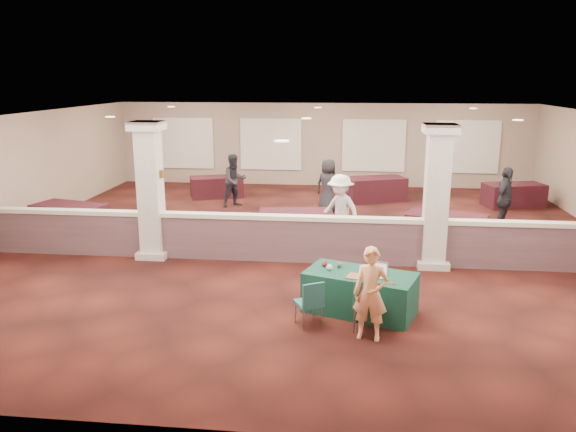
# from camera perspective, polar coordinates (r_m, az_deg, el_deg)

# --- Properties ---
(ground) EXTENTS (16.00, 16.00, 0.00)m
(ground) POSITION_cam_1_polar(r_m,az_deg,el_deg) (14.51, 1.76, -2.76)
(ground) COLOR #461811
(ground) RESTS_ON ground
(wall_back) EXTENTS (16.00, 0.04, 3.20)m
(wall_back) POSITION_cam_1_polar(r_m,az_deg,el_deg) (22.03, 3.45, 7.23)
(wall_back) COLOR gray
(wall_back) RESTS_ON ground
(wall_front) EXTENTS (16.00, 0.04, 3.20)m
(wall_front) POSITION_cam_1_polar(r_m,az_deg,el_deg) (6.49, -3.80, -9.46)
(wall_front) COLOR gray
(wall_front) RESTS_ON ground
(wall_left) EXTENTS (0.04, 16.00, 3.20)m
(wall_left) POSITION_cam_1_polar(r_m,az_deg,el_deg) (16.76, -26.67, 3.64)
(wall_left) COLOR gray
(wall_left) RESTS_ON ground
(ceiling) EXTENTS (16.00, 16.00, 0.02)m
(ceiling) POSITION_cam_1_polar(r_m,az_deg,el_deg) (13.93, 1.86, 9.95)
(ceiling) COLOR white
(ceiling) RESTS_ON wall_back
(partition_wall) EXTENTS (15.60, 0.28, 1.10)m
(partition_wall) POSITION_cam_1_polar(r_m,az_deg,el_deg) (12.92, 1.26, -2.25)
(partition_wall) COLOR #51373B
(partition_wall) RESTS_ON ground
(column_left) EXTENTS (0.72, 0.72, 3.20)m
(column_left) POSITION_cam_1_polar(r_m,az_deg,el_deg) (13.42, -13.80, 2.66)
(column_left) COLOR beige
(column_left) RESTS_ON ground
(column_right) EXTENTS (0.72, 0.72, 3.20)m
(column_right) POSITION_cam_1_polar(r_m,az_deg,el_deg) (12.76, 14.83, 2.02)
(column_right) COLOR beige
(column_right) RESTS_ON ground
(sconce_left) EXTENTS (0.12, 0.12, 0.18)m
(sconce_left) POSITION_cam_1_polar(r_m,az_deg,el_deg) (13.45, -15.01, 4.18)
(sconce_left) COLOR brown
(sconce_left) RESTS_ON column_left
(sconce_right) EXTENTS (0.12, 0.12, 0.18)m
(sconce_right) POSITION_cam_1_polar(r_m,az_deg,el_deg) (13.26, -12.75, 4.18)
(sconce_right) COLOR brown
(sconce_right) RESTS_ON column_left
(near_table) EXTENTS (2.15, 1.55, 0.75)m
(near_table) POSITION_cam_1_polar(r_m,az_deg,el_deg) (10.34, 7.32, -7.72)
(near_table) COLOR #113E30
(near_table) RESTS_ON ground
(conf_chair_main) EXTENTS (0.51, 0.51, 0.93)m
(conf_chair_main) POSITION_cam_1_polar(r_m,az_deg,el_deg) (9.52, 8.01, -8.54)
(conf_chair_main) COLOR #1C5253
(conf_chair_main) RESTS_ON ground
(conf_chair_side) EXTENTS (0.56, 0.56, 0.83)m
(conf_chair_side) POSITION_cam_1_polar(r_m,az_deg,el_deg) (9.64, 2.32, -8.53)
(conf_chair_side) COLOR #1C5253
(conf_chair_side) RESTS_ON ground
(woman) EXTENTS (0.62, 0.46, 1.55)m
(woman) POSITION_cam_1_polar(r_m,az_deg,el_deg) (9.22, 8.40, -7.82)
(woman) COLOR #FF9E6E
(woman) RESTS_ON ground
(far_table_front_left) EXTENTS (2.15, 1.45, 0.80)m
(far_table_front_left) POSITION_cam_1_polar(r_m,az_deg,el_deg) (16.49, -21.24, -0.24)
(far_table_front_left) COLOR black
(far_table_front_left) RESTS_ON ground
(far_table_front_center) EXTENTS (2.01, 1.19, 0.77)m
(far_table_front_center) POSITION_cam_1_polar(r_m,az_deg,el_deg) (14.72, 0.82, -0.96)
(far_table_front_center) COLOR black
(far_table_front_center) RESTS_ON ground
(far_table_front_right) EXTENTS (2.15, 1.54, 0.79)m
(far_table_front_right) POSITION_cam_1_polar(r_m,az_deg,el_deg) (14.87, 15.75, -1.31)
(far_table_front_right) COLOR black
(far_table_front_right) RESTS_ON ground
(far_table_back_left) EXTENTS (2.01, 1.47, 0.73)m
(far_table_back_left) POSITION_cam_1_polar(r_m,az_deg,el_deg) (20.15, -7.26, 2.96)
(far_table_back_left) COLOR black
(far_table_back_left) RESTS_ON ground
(far_table_back_center) EXTENTS (2.22, 1.65, 0.81)m
(far_table_back_center) POSITION_cam_1_polar(r_m,az_deg,el_deg) (19.63, 8.86, 2.72)
(far_table_back_center) COLOR black
(far_table_back_center) RESTS_ON ground
(far_table_back_right) EXTENTS (2.05, 1.39, 0.76)m
(far_table_back_right) POSITION_cam_1_polar(r_m,az_deg,el_deg) (19.94, 21.94, 1.98)
(far_table_back_right) COLOR black
(far_table_back_right) RESTS_ON ground
(attendee_a) EXTENTS (0.93, 0.88, 1.73)m
(attendee_a) POSITION_cam_1_polar(r_m,az_deg,el_deg) (18.54, -5.44, 3.62)
(attendee_a) COLOR black
(attendee_a) RESTS_ON ground
(attendee_b) EXTENTS (1.24, 1.12, 1.81)m
(attendee_b) POSITION_cam_1_polar(r_m,az_deg,el_deg) (14.24, 5.32, 0.62)
(attendee_b) COLOR #BBBAB6
(attendee_b) RESTS_ON ground
(attendee_c) EXTENTS (0.97, 1.17, 1.81)m
(attendee_c) POSITION_cam_1_polar(r_m,az_deg,el_deg) (16.41, 21.15, 1.52)
(attendee_c) COLOR black
(attendee_c) RESTS_ON ground
(attendee_d) EXTENTS (0.95, 0.76, 1.69)m
(attendee_d) POSITION_cam_1_polar(r_m,az_deg,el_deg) (17.68, 4.10, 3.08)
(attendee_d) COLOR black
(attendee_d) RESTS_ON ground
(laptop_base) EXTENTS (0.40, 0.33, 0.02)m
(laptop_base) POSITION_cam_1_polar(r_m,az_deg,el_deg) (10.08, 8.96, -6.04)
(laptop_base) COLOR silver
(laptop_base) RESTS_ON near_table
(laptop_screen) EXTENTS (0.32, 0.12, 0.22)m
(laptop_screen) POSITION_cam_1_polar(r_m,az_deg,el_deg) (10.15, 9.18, -5.19)
(laptop_screen) COLOR silver
(laptop_screen) RESTS_ON near_table
(screen_glow) EXTENTS (0.29, 0.10, 0.19)m
(screen_glow) POSITION_cam_1_polar(r_m,az_deg,el_deg) (10.14, 9.16, -5.28)
(screen_glow) COLOR silver
(screen_glow) RESTS_ON near_table
(knitting) EXTENTS (0.49, 0.42, 0.03)m
(knitting) POSITION_cam_1_polar(r_m,az_deg,el_deg) (9.96, 7.21, -6.19)
(knitting) COLOR #BF6E1E
(knitting) RESTS_ON near_table
(yarn_cream) EXTENTS (0.11, 0.11, 0.11)m
(yarn_cream) POSITION_cam_1_polar(r_m,az_deg,el_deg) (10.28, 4.23, -5.23)
(yarn_cream) COLOR beige
(yarn_cream) RESTS_ON near_table
(yarn_red) EXTENTS (0.10, 0.10, 0.10)m
(yarn_red) POSITION_cam_1_polar(r_m,az_deg,el_deg) (10.47, 3.75, -4.89)
(yarn_red) COLOR maroon
(yarn_red) RESTS_ON near_table
(yarn_grey) EXTENTS (0.11, 0.11, 0.11)m
(yarn_grey) POSITION_cam_1_polar(r_m,az_deg,el_deg) (10.44, 5.20, -4.95)
(yarn_grey) COLOR #49494E
(yarn_grey) RESTS_ON near_table
(scissors) EXTENTS (0.13, 0.07, 0.01)m
(scissors) POSITION_cam_1_polar(r_m,az_deg,el_deg) (9.78, 10.58, -6.77)
(scissors) COLOR #B41317
(scissors) RESTS_ON near_table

